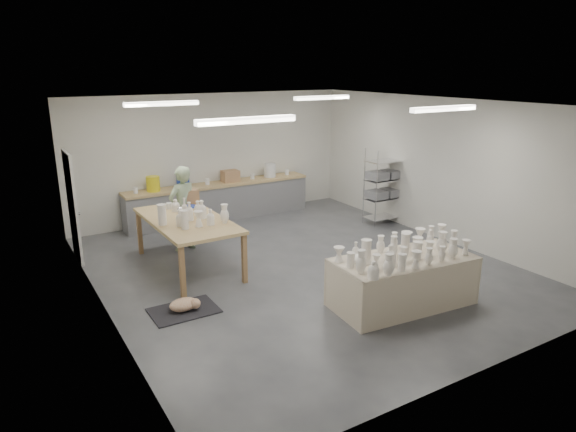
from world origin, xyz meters
TOP-DOWN VIEW (x-y plane):
  - room at (-0.11, 0.08)m, footprint 8.00×8.02m
  - back_counter at (-0.01, 3.68)m, footprint 4.60×0.60m
  - wire_shelf at (3.20, 1.40)m, footprint 0.88×0.48m
  - drying_table at (0.53, -2.11)m, footprint 2.29×1.23m
  - work_table at (-1.73, 1.13)m, footprint 1.28×2.52m
  - rug at (-2.49, -0.57)m, footprint 1.00×0.70m
  - cat at (-2.46, -0.59)m, footprint 0.50×0.39m
  - potter at (-1.51, 2.04)m, footprint 0.72×0.58m
  - red_stool at (-1.51, 2.31)m, footprint 0.40×0.40m

SIDE VIEW (x-z plane):
  - rug at x=-2.49m, z-range 0.00..0.02m
  - cat at x=-2.46m, z-range 0.02..0.21m
  - red_stool at x=-1.51m, z-range 0.12..0.43m
  - drying_table at x=0.53m, z-range -0.14..1.01m
  - back_counter at x=-0.01m, z-range -0.13..1.11m
  - potter at x=-1.51m, z-range 0.00..1.73m
  - wire_shelf at x=3.20m, z-range 0.02..1.82m
  - work_table at x=-1.73m, z-range 0.29..1.59m
  - room at x=-0.11m, z-range 0.56..3.56m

